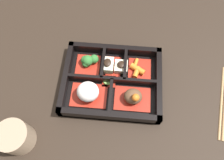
% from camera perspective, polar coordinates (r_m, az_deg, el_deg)
% --- Properties ---
extents(ground_plane, '(3.00, 3.00, 0.00)m').
position_cam_1_polar(ground_plane, '(0.61, -0.00, -0.98)').
color(ground_plane, black).
extents(bento_base, '(0.26, 0.21, 0.01)m').
position_cam_1_polar(bento_base, '(0.61, -0.00, -0.79)').
color(bento_base, black).
rests_on(bento_base, ground_plane).
extents(bento_rim, '(0.26, 0.21, 0.04)m').
position_cam_1_polar(bento_rim, '(0.59, 0.03, -0.06)').
color(bento_rim, black).
rests_on(bento_rim, ground_plane).
extents(bowl_stew, '(0.10, 0.07, 0.05)m').
position_cam_1_polar(bowl_stew, '(0.57, 5.50, -4.51)').
color(bowl_stew, maroon).
rests_on(bowl_stew, bento_base).
extents(bowl_rice, '(0.10, 0.07, 0.06)m').
position_cam_1_polar(bowl_rice, '(0.57, -6.26, -3.24)').
color(bowl_rice, maroon).
rests_on(bowl_rice, bento_base).
extents(bowl_carrots, '(0.06, 0.07, 0.02)m').
position_cam_1_polar(bowl_carrots, '(0.62, 6.88, 2.76)').
color(bowl_carrots, maroon).
rests_on(bowl_carrots, bento_base).
extents(bowl_tofu, '(0.07, 0.07, 0.03)m').
position_cam_1_polar(bowl_tofu, '(0.61, 0.36, 3.71)').
color(bowl_tofu, maroon).
rests_on(bowl_tofu, bento_base).
extents(bowl_greens, '(0.07, 0.07, 0.04)m').
position_cam_1_polar(bowl_greens, '(0.62, -6.25, 4.72)').
color(bowl_greens, maroon).
rests_on(bowl_greens, bento_base).
extents(bowl_pickles, '(0.04, 0.03, 0.01)m').
position_cam_1_polar(bowl_pickles, '(0.60, -0.99, -0.44)').
color(bowl_pickles, maroon).
rests_on(bowl_pickles, bento_base).
extents(tea_cup, '(0.08, 0.08, 0.07)m').
position_cam_1_polar(tea_cup, '(0.58, -23.90, -13.49)').
color(tea_cup, gray).
rests_on(tea_cup, ground_plane).
extents(chopsticks, '(0.05, 0.21, 0.01)m').
position_cam_1_polar(chopsticks, '(0.66, 27.13, -4.98)').
color(chopsticks, '#A87F51').
rests_on(chopsticks, ground_plane).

